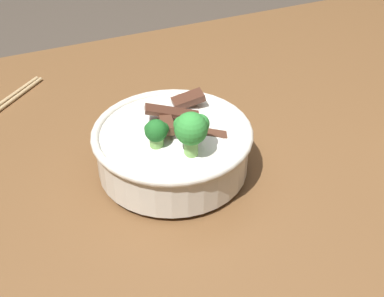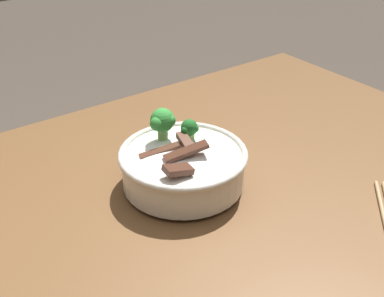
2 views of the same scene
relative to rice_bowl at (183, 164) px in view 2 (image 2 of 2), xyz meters
name	(u,v)px [view 2 (image 2 of 2)]	position (x,y,z in m)	size (l,w,h in m)	color
dining_table	(142,274)	(0.12, 0.04, -0.17)	(1.55, 0.88, 0.83)	brown
rice_bowl	(183,164)	(0.00, 0.00, 0.00)	(0.23, 0.23, 0.13)	silver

